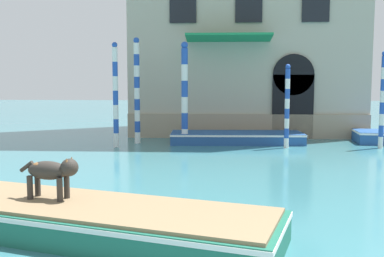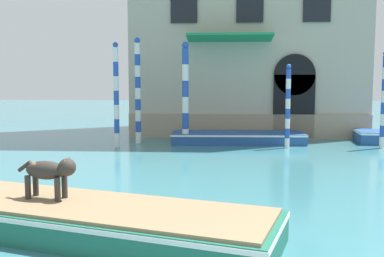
{
  "view_description": "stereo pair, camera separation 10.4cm",
  "coord_description": "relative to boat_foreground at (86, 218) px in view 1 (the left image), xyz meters",
  "views": [
    {
      "loc": [
        -0.4,
        -2.53,
        2.78
      ],
      "look_at": [
        -1.25,
        12.14,
        1.2
      ],
      "focal_mm": 42.0,
      "sensor_mm": 36.0,
      "label": 1
    },
    {
      "loc": [
        -0.3,
        -2.52,
        2.78
      ],
      "look_at": [
        -1.25,
        12.14,
        1.2
      ],
      "focal_mm": 42.0,
      "sensor_mm": 36.0,
      "label": 2
    }
  ],
  "objects": [
    {
      "name": "mooring_pole_2",
      "position": [
        -1.21,
        11.9,
        2.03
      ],
      "size": [
        0.26,
        0.26,
        4.64
      ],
      "color": "white",
      "rests_on": "ground_plane"
    },
    {
      "name": "boat_foreground",
      "position": [
        0.0,
        0.0,
        0.0
      ],
      "size": [
        7.34,
        3.92,
        0.59
      ],
      "rotation": [
        0.0,
        0.0,
        -0.29
      ],
      "color": "#1E6651",
      "rests_on": "ground_plane"
    },
    {
      "name": "mooring_pole_4",
      "position": [
        9.06,
        10.99,
        1.68
      ],
      "size": [
        0.2,
        0.2,
        3.96
      ],
      "color": "white",
      "rests_on": "ground_plane"
    },
    {
      "name": "mooring_pole_0",
      "position": [
        5.19,
        10.82,
        1.42
      ],
      "size": [
        0.2,
        0.2,
        3.44
      ],
      "color": "white",
      "rests_on": "ground_plane"
    },
    {
      "name": "boat_moored_near_palazzo",
      "position": [
        3.2,
        12.17,
        -0.06
      ],
      "size": [
        5.9,
        2.14,
        0.48
      ],
      "rotation": [
        0.0,
        0.0,
        0.04
      ],
      "color": "#234C8C",
      "rests_on": "ground_plane"
    },
    {
      "name": "mooring_pole_3",
      "position": [
        0.93,
        11.48,
        1.92
      ],
      "size": [
        0.29,
        0.29,
        4.41
      ],
      "color": "white",
      "rests_on": "ground_plane"
    },
    {
      "name": "mooring_pole_1",
      "position": [
        -1.87,
        10.61,
        1.87
      ],
      "size": [
        0.23,
        0.23,
        4.33
      ],
      "color": "white",
      "rests_on": "ground_plane"
    },
    {
      "name": "dog_on_deck",
      "position": [
        -0.7,
        0.26,
        0.79
      ],
      "size": [
        1.19,
        0.5,
        0.8
      ],
      "rotation": [
        0.0,
        0.0,
        -0.2
      ],
      "color": "#332D28",
      "rests_on": "boat_foreground"
    }
  ]
}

